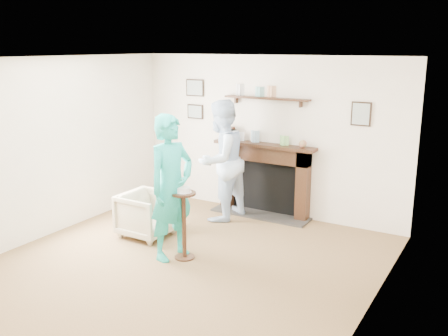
{
  "coord_description": "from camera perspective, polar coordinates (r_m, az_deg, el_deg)",
  "views": [
    {
      "loc": [
        3.31,
        -4.53,
        2.64
      ],
      "look_at": [
        0.14,
        0.9,
        1.09
      ],
      "focal_mm": 40.0,
      "sensor_mm": 36.0,
      "label": 1
    }
  ],
  "objects": [
    {
      "name": "ground",
      "position": [
        6.2,
        -5.4,
        -11.42
      ],
      "size": [
        5.0,
        5.0,
        0.0
      ],
      "primitive_type": "plane",
      "color": "brown",
      "rests_on": "ground"
    },
    {
      "name": "room_shell",
      "position": [
        6.26,
        -2.08,
        4.51
      ],
      "size": [
        4.54,
        5.02,
        2.52
      ],
      "color": "beige",
      "rests_on": "ground"
    },
    {
      "name": "armchair",
      "position": [
        7.27,
        -8.66,
        -7.62
      ],
      "size": [
        0.7,
        0.68,
        0.63
      ],
      "primitive_type": "imported",
      "rotation": [
        0.0,
        0.0,
        1.56
      ],
      "color": "tan",
      "rests_on": "ground"
    },
    {
      "name": "man",
      "position": [
        7.87,
        -0.35,
        -5.76
      ],
      "size": [
        0.83,
        1.0,
        1.86
      ],
      "primitive_type": "imported",
      "rotation": [
        0.0,
        0.0,
        -1.72
      ],
      "color": "#AABDD5",
      "rests_on": "ground"
    },
    {
      "name": "woman",
      "position": [
        6.56,
        -5.82,
        -9.97
      ],
      "size": [
        0.57,
        0.75,
        1.84
      ],
      "primitive_type": "imported",
      "rotation": [
        0.0,
        0.0,
        1.35
      ],
      "color": "teal",
      "rests_on": "ground"
    },
    {
      "name": "pedestal_table",
      "position": [
        6.27,
        -4.62,
        -5.04
      ],
      "size": [
        0.31,
        0.31,
        1.0
      ],
      "color": "black",
      "rests_on": "ground"
    }
  ]
}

